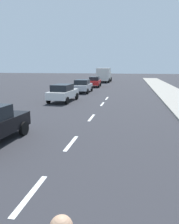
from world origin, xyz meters
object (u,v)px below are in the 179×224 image
parked_car_white (63,92)px  parked_car_red (95,82)px  parked_car_silver (83,86)px  delivery_truck (104,75)px

parked_car_white → parked_car_red: bearing=90.9°
parked_car_white → parked_car_silver: 7.01m
parked_car_silver → parked_car_red: bearing=87.6°
parked_car_red → delivery_truck: (0.11, 10.56, 0.67)m
parked_car_red → delivery_truck: 10.59m
parked_car_white → delivery_truck: delivery_truck is taller
parked_car_red → parked_car_silver: bearing=-94.4°
parked_car_silver → parked_car_red: 7.41m
parked_car_red → delivery_truck: delivery_truck is taller
parked_car_silver → delivery_truck: (0.31, 17.97, 0.67)m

